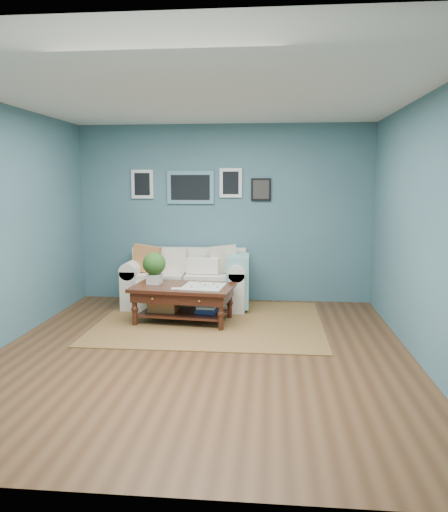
# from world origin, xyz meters

# --- Properties ---
(room_shell) EXTENTS (5.00, 5.02, 2.70)m
(room_shell) POSITION_xyz_m (-0.01, 0.06, 1.36)
(room_shell) COLOR brown
(room_shell) RESTS_ON ground
(area_rug) EXTENTS (2.91, 2.33, 0.01)m
(area_rug) POSITION_xyz_m (-0.05, 1.19, 0.01)
(area_rug) COLOR brown
(area_rug) RESTS_ON ground
(loveseat) EXTENTS (1.83, 0.83, 0.94)m
(loveseat) POSITION_xyz_m (-0.43, 2.02, 0.38)
(loveseat) COLOR silver
(loveseat) RESTS_ON ground
(coffee_table) EXTENTS (1.38, 0.89, 0.91)m
(coffee_table) POSITION_xyz_m (-0.48, 1.18, 0.41)
(coffee_table) COLOR #36160F
(coffee_table) RESTS_ON ground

